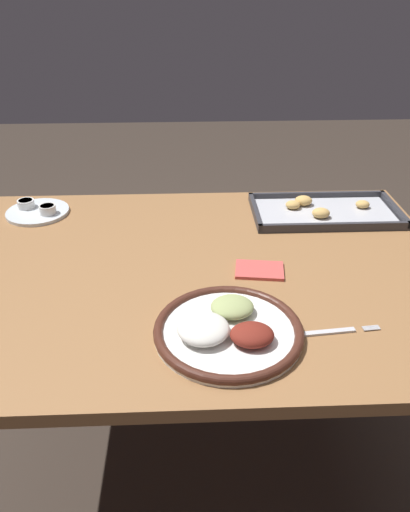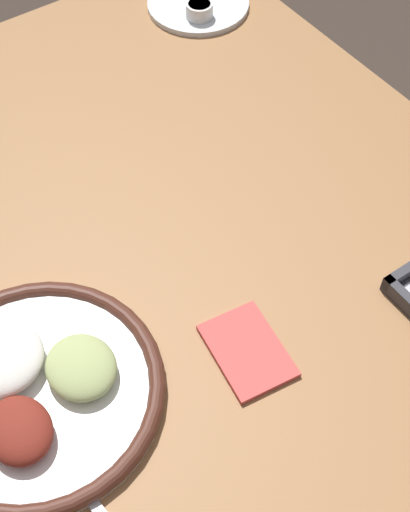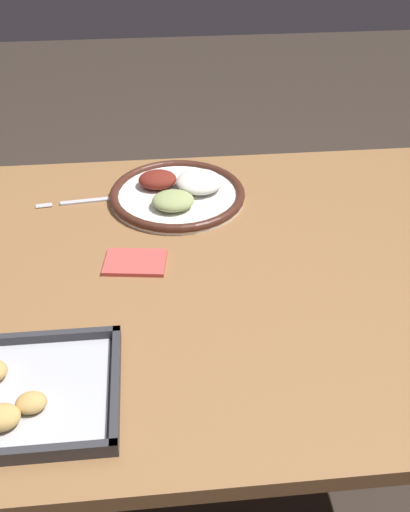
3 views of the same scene
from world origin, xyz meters
The scene contains 7 objects.
ground_plane centered at (0.00, 0.00, 0.00)m, with size 8.00×8.00×0.00m, color #382D26.
dining_table centered at (0.00, 0.00, 0.63)m, with size 1.26×0.91×0.73m.
dinner_plate centered at (0.05, -0.26, 0.75)m, with size 0.30×0.30×0.05m.
fork centered at (0.24, -0.27, 0.73)m, with size 0.21×0.03×0.00m.
saucer_plate centered at (-0.47, 0.32, 0.74)m, with size 0.18×0.18×0.04m.
baking_tray centered at (0.38, 0.28, 0.74)m, with size 0.43×0.23×0.04m.
napkin centered at (0.15, -0.03, 0.74)m, with size 0.12×0.10×0.01m.
Camera 1 is at (-0.03, -1.04, 1.37)m, focal length 35.00 mm.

